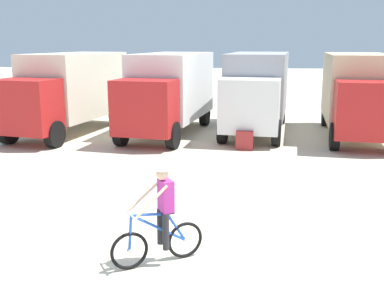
{
  "coord_description": "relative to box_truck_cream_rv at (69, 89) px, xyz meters",
  "views": [
    {
      "loc": [
        1.0,
        -7.98,
        3.86
      ],
      "look_at": [
        0.0,
        4.35,
        1.1
      ],
      "focal_mm": 43.32,
      "sensor_mm": 36.0,
      "label": 1
    }
  ],
  "objects": [
    {
      "name": "ground_plane",
      "position": [
        5.77,
        -11.15,
        -1.87
      ],
      "size": [
        120.0,
        120.0,
        0.0
      ],
      "primitive_type": "plane",
      "color": "beige"
    },
    {
      "name": "box_truck_cream_rv",
      "position": [
        0.0,
        0.0,
        0.0
      ],
      "size": [
        3.76,
        7.09,
        3.35
      ],
      "color": "beige",
      "rests_on": "ground"
    },
    {
      "name": "box_truck_white_box",
      "position": [
        4.23,
        0.12,
        0.0
      ],
      "size": [
        3.49,
        7.05,
        3.35
      ],
      "color": "white",
      "rests_on": "ground"
    },
    {
      "name": "box_truck_grey_hauler",
      "position": [
        7.94,
        0.9,
        0.0
      ],
      "size": [
        3.28,
        7.01,
        3.35
      ],
      "color": "#9E9EA3",
      "rests_on": "ground"
    },
    {
      "name": "box_truck_tan_camper",
      "position": [
        11.94,
        0.1,
        0.0
      ],
      "size": [
        3.2,
        6.99,
        3.35
      ],
      "color": "#CCB78E",
      "rests_on": "ground"
    },
    {
      "name": "cyclist_orange_shirt",
      "position": [
        5.62,
        -11.61,
        -1.03
      ],
      "size": [
        1.53,
        0.93,
        1.82
      ],
      "color": "black",
      "rests_on": "ground"
    },
    {
      "name": "supply_crate",
      "position": [
        7.37,
        -2.49,
        -1.53
      ],
      "size": [
        0.68,
        0.73,
        0.7
      ],
      "primitive_type": "cube",
      "rotation": [
        0.0,
        0.0,
        1.46
      ],
      "color": "#9E2D2D",
      "rests_on": "ground"
    }
  ]
}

